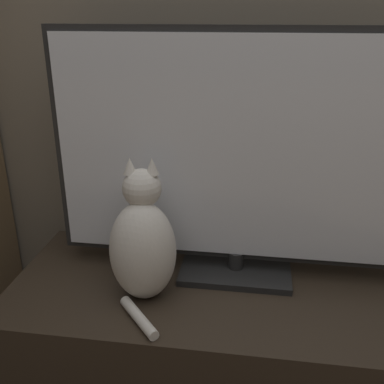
% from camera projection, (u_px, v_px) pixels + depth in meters
% --- Properties ---
extents(tv_stand, '(1.42, 0.54, 0.41)m').
position_uv_depth(tv_stand, '(249.00, 346.00, 1.37)').
color(tv_stand, '#33281E').
rests_on(tv_stand, ground_plane).
extents(tv, '(1.07, 0.20, 0.72)m').
position_uv_depth(tv, '(240.00, 159.00, 1.24)').
color(tv, black).
rests_on(tv, tv_stand).
extents(cat, '(0.20, 0.28, 0.40)m').
position_uv_depth(cat, '(143.00, 244.00, 1.22)').
color(cat, silver).
rests_on(cat, tv_stand).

